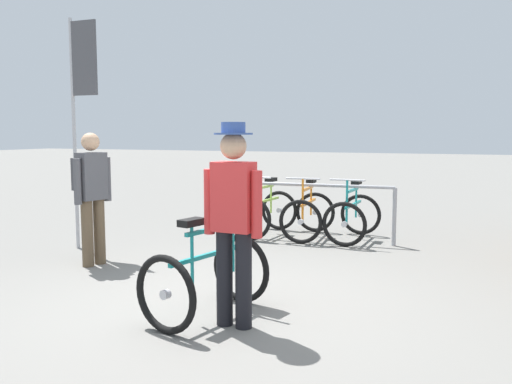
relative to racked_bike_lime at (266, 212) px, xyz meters
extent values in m
plane|color=slate|center=(0.89, -3.57, -0.37)|extent=(80.00, 80.00, 0.00)
cylinder|color=#99999E|center=(-0.41, -0.20, 0.06)|extent=(0.06, 0.06, 0.85)
cylinder|color=#99999E|center=(2.04, -0.09, 0.06)|extent=(0.06, 0.06, 0.85)
cylinder|color=#99999E|center=(0.81, -0.14, 0.48)|extent=(2.45, 0.15, 0.05)
torus|color=black|center=(0.04, 0.51, -0.04)|extent=(0.67, 0.15, 0.66)
cylinder|color=#B7B7BC|center=(0.04, 0.51, -0.04)|extent=(0.08, 0.07, 0.08)
torus|color=black|center=(-0.04, -0.51, -0.04)|extent=(0.67, 0.15, 0.66)
cylinder|color=#B7B7BC|center=(-0.04, -0.51, -0.04)|extent=(0.08, 0.07, 0.08)
cube|color=#9ED14C|center=(0.00, 0.00, 0.19)|extent=(0.11, 0.92, 0.04)
cube|color=#9ED14C|center=(0.00, -0.05, 0.41)|extent=(0.08, 0.61, 0.04)
cylinder|color=#9ED14C|center=(0.01, 0.18, 0.24)|extent=(0.03, 0.03, 0.55)
cube|color=black|center=(0.01, 0.18, 0.51)|extent=(0.14, 0.25, 0.06)
cylinder|color=#9ED14C|center=(-0.03, -0.39, 0.28)|extent=(0.03, 0.03, 0.63)
cylinder|color=#B7B7BC|center=(-0.03, -0.39, 0.59)|extent=(0.52, 0.07, 0.03)
torus|color=black|center=(0.66, 0.54, -0.04)|extent=(0.66, 0.11, 0.66)
cylinder|color=#B7B7BC|center=(0.66, 0.54, -0.04)|extent=(0.08, 0.07, 0.08)
torus|color=black|center=(0.74, -0.48, -0.04)|extent=(0.66, 0.11, 0.66)
cylinder|color=#B7B7BC|center=(0.74, -0.48, -0.04)|extent=(0.08, 0.07, 0.08)
cube|color=orange|center=(0.70, 0.03, 0.19)|extent=(0.10, 0.92, 0.04)
cube|color=orange|center=(0.70, -0.02, 0.41)|extent=(0.08, 0.61, 0.04)
cylinder|color=orange|center=(0.69, 0.21, 0.24)|extent=(0.03, 0.03, 0.55)
cube|color=black|center=(0.69, 0.21, 0.51)|extent=(0.14, 0.25, 0.06)
cylinder|color=orange|center=(0.73, -0.36, 0.28)|extent=(0.03, 0.03, 0.63)
cylinder|color=#B7B7BC|center=(0.73, -0.36, 0.59)|extent=(0.52, 0.06, 0.03)
torus|color=black|center=(1.41, 0.57, -0.04)|extent=(0.66, 0.12, 0.66)
cylinder|color=#B7B7BC|center=(1.41, 0.57, -0.04)|extent=(0.08, 0.07, 0.08)
torus|color=black|center=(1.38, -0.45, -0.04)|extent=(0.66, 0.12, 0.66)
cylinder|color=#B7B7BC|center=(1.38, -0.45, -0.04)|extent=(0.08, 0.07, 0.08)
cube|color=teal|center=(1.40, 0.06, 0.19)|extent=(0.06, 0.92, 0.04)
cube|color=teal|center=(1.40, 0.01, 0.41)|extent=(0.05, 0.61, 0.04)
cylinder|color=teal|center=(1.40, 0.24, 0.24)|extent=(0.03, 0.03, 0.55)
cube|color=black|center=(1.40, 0.24, 0.51)|extent=(0.13, 0.24, 0.06)
cylinder|color=teal|center=(1.39, -0.33, 0.28)|extent=(0.03, 0.03, 0.63)
cylinder|color=#B7B7BC|center=(1.39, -0.33, 0.59)|extent=(0.52, 0.04, 0.03)
torus|color=black|center=(0.82, -4.33, -0.04)|extent=(0.66, 0.20, 0.66)
cylinder|color=#B7B7BC|center=(0.82, -4.33, -0.04)|extent=(0.09, 0.08, 0.08)
torus|color=black|center=(1.04, -3.33, -0.04)|extent=(0.66, 0.20, 0.66)
cylinder|color=#B7B7BC|center=(1.04, -3.33, -0.04)|extent=(0.09, 0.08, 0.08)
cube|color=teal|center=(0.93, -3.83, 0.19)|extent=(0.24, 0.90, 0.04)
cube|color=teal|center=(0.94, -3.78, 0.41)|extent=(0.17, 0.60, 0.04)
cylinder|color=teal|center=(0.89, -4.01, 0.24)|extent=(0.03, 0.03, 0.55)
cube|color=black|center=(0.89, -4.01, 0.51)|extent=(0.17, 0.26, 0.06)
cylinder|color=teal|center=(1.01, -3.45, 0.28)|extent=(0.03, 0.03, 0.63)
cylinder|color=#B7B7BC|center=(1.01, -3.45, 0.59)|extent=(0.51, 0.14, 0.03)
cube|color=gray|center=(1.05, -3.31, 0.47)|extent=(0.30, 0.25, 0.22)
ellipsoid|color=beige|center=(1.05, -3.31, 0.57)|extent=(0.21, 0.20, 0.16)
sphere|color=beige|center=(1.06, -3.23, 0.67)|extent=(0.11, 0.11, 0.11)
cylinder|color=black|center=(1.35, -3.96, 0.04)|extent=(0.14, 0.14, 0.82)
cylinder|color=black|center=(1.17, -3.95, 0.04)|extent=(0.14, 0.14, 0.82)
cube|color=red|center=(1.26, -3.96, 0.74)|extent=(0.35, 0.21, 0.58)
cylinder|color=red|center=(1.48, -3.98, 0.69)|extent=(0.09, 0.09, 0.55)
cylinder|color=red|center=(1.04, -3.97, 0.69)|extent=(0.09, 0.09, 0.55)
sphere|color=tan|center=(1.26, -3.96, 1.16)|extent=(0.22, 0.22, 0.22)
cylinder|color=#334C8C|center=(1.26, -3.96, 1.26)|extent=(0.32, 0.32, 0.02)
cylinder|color=#334C8C|center=(1.26, -3.96, 1.31)|extent=(0.20, 0.20, 0.09)
cylinder|color=brown|center=(-1.23, -2.60, 0.04)|extent=(0.14, 0.14, 0.82)
cylinder|color=brown|center=(-1.27, -2.77, 0.04)|extent=(0.14, 0.14, 0.82)
cube|color=#4C4C51|center=(-1.25, -2.69, 0.74)|extent=(0.27, 0.38, 0.58)
cylinder|color=#4C4C51|center=(-1.18, -2.48, 0.69)|extent=(0.09, 0.09, 0.55)
cylinder|color=#4C4C51|center=(-1.28, -2.90, 0.69)|extent=(0.09, 0.09, 0.55)
sphere|color=tan|center=(-1.25, -2.69, 1.16)|extent=(0.22, 0.22, 0.22)
cube|color=#3F3F44|center=(-1.40, -2.65, 0.76)|extent=(0.20, 0.29, 0.40)
cylinder|color=#B2B2B7|center=(-2.11, -1.97, 1.23)|extent=(0.05, 0.05, 3.20)
cube|color=#4C4C51|center=(-1.89, -1.97, 2.28)|extent=(0.40, 0.03, 1.00)
camera|label=1|loc=(3.12, -7.96, 1.27)|focal=37.64mm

